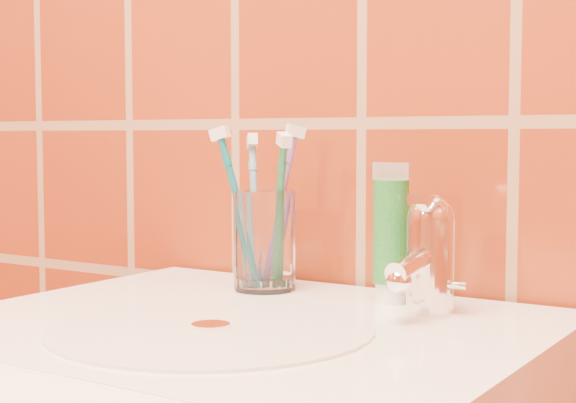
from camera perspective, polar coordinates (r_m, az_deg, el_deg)
The scene contains 7 objects.
glass_tumbler at distance 1.01m, azimuth -1.54°, elevation -2.52°, with size 0.07×0.07×0.12m, color white.
toothpaste_tube at distance 0.94m, azimuth 6.66°, elevation -2.33°, with size 0.04×0.04×0.15m.
faucet at distance 0.89m, azimuth 9.09°, elevation -3.10°, with size 0.05×0.11×0.12m.
toothbrush_0 at distance 1.02m, azimuth -0.61°, elevation -0.38°, with size 0.05×0.06×0.20m, color #724493, non-canonical shape.
toothbrush_1 at distance 1.01m, azimuth -3.10°, elevation -0.52°, with size 0.07×0.03×0.19m, color #0D6471, non-canonical shape.
toothbrush_2 at distance 0.99m, azimuth -0.64°, elevation -0.81°, with size 0.06×0.05×0.19m, color #1D6F41, non-canonical shape.
toothbrush_3 at distance 1.03m, azimuth -2.20°, elevation -0.66°, with size 0.05×0.06×0.19m, color #6893B9, non-canonical shape.
Camera 1 is at (0.49, 0.28, 1.03)m, focal length 55.00 mm.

